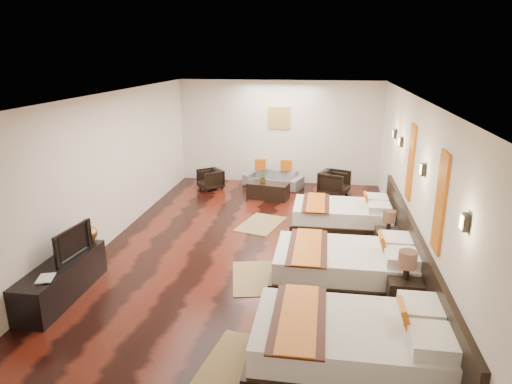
% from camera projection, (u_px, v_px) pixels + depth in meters
% --- Properties ---
extents(floor, '(5.50, 9.50, 0.01)m').
position_uv_depth(floor, '(251.00, 251.00, 8.39)').
color(floor, black).
rests_on(floor, ground).
extents(ceiling, '(5.50, 9.50, 0.01)m').
position_uv_depth(ceiling, '(250.00, 96.00, 7.57)').
color(ceiling, white).
rests_on(ceiling, floor).
extents(back_wall, '(5.50, 0.01, 2.80)m').
position_uv_depth(back_wall, '(279.00, 132.00, 12.47)').
color(back_wall, silver).
rests_on(back_wall, floor).
extents(left_wall, '(0.01, 9.50, 2.80)m').
position_uv_depth(left_wall, '(103.00, 172.00, 8.39)').
color(left_wall, silver).
rests_on(left_wall, floor).
extents(right_wall, '(0.01, 9.50, 2.80)m').
position_uv_depth(right_wall, '(413.00, 184.00, 7.58)').
color(right_wall, silver).
rests_on(right_wall, floor).
extents(headboard_panel, '(0.08, 6.60, 0.90)m').
position_uv_depth(headboard_panel, '(413.00, 256.00, 7.11)').
color(headboard_panel, black).
rests_on(headboard_panel, floor).
extents(bed_near, '(2.33, 1.47, 0.89)m').
position_uv_depth(bed_near, '(354.00, 345.00, 5.20)').
color(bed_near, black).
rests_on(bed_near, floor).
extents(bed_mid, '(2.28, 1.44, 0.87)m').
position_uv_depth(bed_mid, '(347.00, 266.00, 7.13)').
color(bed_mid, black).
rests_on(bed_mid, floor).
extents(bed_far, '(2.05, 1.29, 0.78)m').
position_uv_depth(bed_far, '(343.00, 216.00, 9.41)').
color(bed_far, black).
rests_on(bed_far, floor).
extents(nightstand_a, '(0.47, 0.47, 0.93)m').
position_uv_depth(nightstand_a, '(404.00, 291.00, 6.32)').
color(nightstand_a, black).
rests_on(nightstand_a, floor).
extents(nightstand_b, '(0.42, 0.42, 0.83)m').
position_uv_depth(nightstand_b, '(387.00, 239.00, 8.17)').
color(nightstand_b, black).
rests_on(nightstand_b, floor).
extents(jute_mat_near, '(0.94, 1.31, 0.01)m').
position_uv_depth(jute_mat_near, '(237.00, 364.00, 5.33)').
color(jute_mat_near, olive).
rests_on(jute_mat_near, floor).
extents(jute_mat_mid, '(0.98, 1.33, 0.01)m').
position_uv_depth(jute_mat_mid, '(256.00, 278.00, 7.38)').
color(jute_mat_mid, olive).
rests_on(jute_mat_mid, floor).
extents(jute_mat_far, '(1.05, 1.36, 0.01)m').
position_uv_depth(jute_mat_far, '(261.00, 224.00, 9.69)').
color(jute_mat_far, olive).
rests_on(jute_mat_far, floor).
extents(tv_console, '(0.50, 1.80, 0.55)m').
position_uv_depth(tv_console, '(62.00, 280.00, 6.75)').
color(tv_console, black).
rests_on(tv_console, floor).
extents(tv, '(0.20, 0.85, 0.48)m').
position_uv_depth(tv, '(69.00, 242.00, 6.79)').
color(tv, black).
rests_on(tv, tv_console).
extents(book, '(0.28, 0.33, 0.03)m').
position_uv_depth(book, '(38.00, 279.00, 6.16)').
color(book, black).
rests_on(book, tv_console).
extents(figurine, '(0.41, 0.41, 0.38)m').
position_uv_depth(figurine, '(86.00, 231.00, 7.36)').
color(figurine, brown).
rests_on(figurine, tv_console).
extents(sofa, '(1.70, 1.09, 0.46)m').
position_uv_depth(sofa, '(273.00, 178.00, 12.33)').
color(sofa, slate).
rests_on(sofa, floor).
extents(armchair_left, '(0.81, 0.81, 0.53)m').
position_uv_depth(armchair_left, '(210.00, 179.00, 12.14)').
color(armchair_left, black).
rests_on(armchair_left, floor).
extents(armchair_right, '(0.88, 0.87, 0.63)m').
position_uv_depth(armchair_right, '(334.00, 183.00, 11.60)').
color(armchair_right, black).
rests_on(armchair_right, floor).
extents(coffee_table, '(1.08, 0.68, 0.40)m').
position_uv_depth(coffee_table, '(268.00, 191.00, 11.35)').
color(coffee_table, black).
rests_on(coffee_table, floor).
extents(table_plant, '(0.25, 0.23, 0.25)m').
position_uv_depth(table_plant, '(263.00, 178.00, 11.30)').
color(table_plant, '#285C1E').
rests_on(table_plant, coffee_table).
extents(orange_panel_a, '(0.04, 0.40, 1.30)m').
position_uv_depth(orange_panel_a, '(441.00, 203.00, 5.70)').
color(orange_panel_a, '#D86014').
rests_on(orange_panel_a, right_wall).
extents(orange_panel_b, '(0.04, 0.40, 1.30)m').
position_uv_depth(orange_panel_b, '(411.00, 162.00, 7.78)').
color(orange_panel_b, '#D86014').
rests_on(orange_panel_b, right_wall).
extents(sconce_near, '(0.07, 0.12, 0.18)m').
position_uv_depth(sconce_near, '(465.00, 222.00, 4.62)').
color(sconce_near, black).
rests_on(sconce_near, right_wall).
extents(sconce_mid, '(0.07, 0.12, 0.18)m').
position_uv_depth(sconce_mid, '(423.00, 170.00, 6.70)').
color(sconce_mid, black).
rests_on(sconce_mid, right_wall).
extents(sconce_far, '(0.07, 0.12, 0.18)m').
position_uv_depth(sconce_far, '(401.00, 142.00, 8.78)').
color(sconce_far, black).
rests_on(sconce_far, right_wall).
extents(sconce_lounge, '(0.07, 0.12, 0.18)m').
position_uv_depth(sconce_lounge, '(394.00, 134.00, 9.63)').
color(sconce_lounge, black).
rests_on(sconce_lounge, right_wall).
extents(gold_artwork, '(0.60, 0.04, 0.60)m').
position_uv_depth(gold_artwork, '(279.00, 118.00, 12.33)').
color(gold_artwork, '#AD873F').
rests_on(gold_artwork, back_wall).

